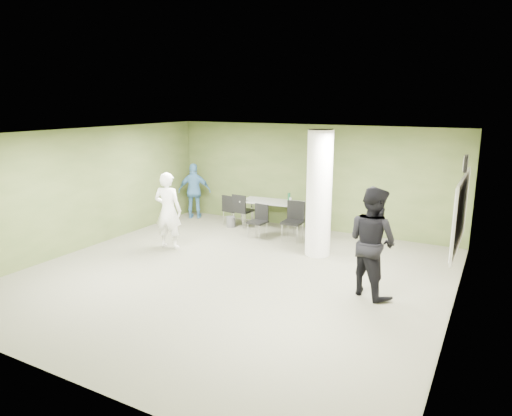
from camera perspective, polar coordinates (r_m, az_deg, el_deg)
The scene contains 17 objects.
floor at distance 9.21m, azimuth -2.78°, elevation -8.39°, with size 8.00×8.00×0.00m, color #535242.
ceiling at distance 8.59m, azimuth -3.00°, elevation 9.26°, with size 8.00×8.00×0.00m, color white.
wall_back at distance 12.32m, azimuth 6.84°, elevation 3.83°, with size 8.00×0.02×2.80m, color #3F5126.
wall_left at distance 11.36m, azimuth -20.41°, elevation 2.29°, with size 0.02×8.00×2.80m, color #3F5126.
wall_right_cream at distance 7.59m, azimuth 23.93°, elevation -3.15°, with size 0.02×8.00×2.80m, color beige.
column at distance 10.13m, azimuth 7.89°, elevation 1.76°, with size 0.56×0.56×2.80m, color silver.
whiteboard at distance 8.73m, azimuth 24.18°, elevation -0.46°, with size 0.05×2.30×1.30m.
wall_clock at distance 8.59m, azimuth 24.72°, elevation 5.06°, with size 0.06×0.32×0.32m.
folding_table at distance 12.27m, azimuth 2.10°, elevation 0.65°, with size 1.68×0.83×1.02m.
wastebasket at distance 12.60m, azimuth -3.17°, elevation -1.73°, with size 0.25×0.25×0.29m, color #4C4C4C.
chair_back_left at distance 12.70m, azimuth -3.18°, elevation 0.03°, with size 0.48×0.48×0.86m.
chair_back_right at distance 12.46m, azimuth -1.81°, elevation -0.02°, with size 0.50×0.50×0.93m.
chair_table_left at distance 11.56m, azimuth 0.39°, elevation -1.32°, with size 0.46×0.46×0.84m.
chair_table_right at distance 11.36m, azimuth 4.77°, elevation -1.23°, with size 0.50×0.50×0.97m.
woman_white at distance 10.83m, azimuth -10.95°, elevation -0.31°, with size 0.66×0.43×1.80m, color white.
man_black at distance 8.27m, azimuth 14.31°, elevation -4.10°, with size 0.96×0.75×1.97m, color black.
man_blue at distance 13.54m, azimuth -7.70°, elevation 2.12°, with size 0.95×0.40×1.63m, color teal.
Camera 1 is at (4.47, -7.31, 3.39)m, focal length 32.00 mm.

